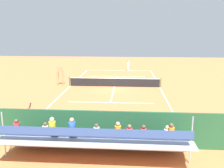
% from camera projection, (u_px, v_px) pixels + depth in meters
% --- Properties ---
extents(ground_plane, '(60.00, 60.00, 0.00)m').
position_uv_depth(ground_plane, '(115.00, 87.00, 26.73)').
color(ground_plane, '#D17542').
extents(court_line_markings, '(10.10, 22.20, 0.01)m').
position_uv_depth(court_line_markings, '(115.00, 86.00, 26.77)').
color(court_line_markings, white).
rests_on(court_line_markings, ground).
extents(tennis_net, '(10.30, 0.10, 1.07)m').
position_uv_depth(tennis_net, '(115.00, 82.00, 26.62)').
color(tennis_net, black).
rests_on(tennis_net, ground).
extents(backdrop_wall, '(18.00, 0.16, 2.00)m').
position_uv_depth(backdrop_wall, '(99.00, 128.00, 12.89)').
color(backdrop_wall, '#235633').
rests_on(backdrop_wall, ground).
extents(bleacher_stand, '(9.06, 2.40, 2.48)m').
position_uv_depth(bleacher_stand, '(97.00, 140.00, 11.61)').
color(bleacher_stand, '#B2B2B7').
rests_on(bleacher_stand, ground).
extents(umpire_chair, '(0.67, 0.67, 2.14)m').
position_uv_depth(umpire_chair, '(60.00, 74.00, 27.09)').
color(umpire_chair, '#A88456').
rests_on(umpire_chair, ground).
extents(courtside_bench, '(1.80, 0.40, 0.93)m').
position_uv_depth(courtside_bench, '(148.00, 132.00, 13.51)').
color(courtside_bench, '#9E754C').
rests_on(courtside_bench, ground).
extents(equipment_bag, '(0.90, 0.36, 0.36)m').
position_uv_depth(equipment_bag, '(111.00, 138.00, 13.62)').
color(equipment_bag, '#B22D2D').
rests_on(equipment_bag, ground).
extents(tennis_player, '(0.42, 0.55, 1.93)m').
position_uv_depth(tennis_player, '(128.00, 64.00, 36.74)').
color(tennis_player, white).
rests_on(tennis_player, ground).
extents(tennis_racket, '(0.40, 0.58, 0.03)m').
position_uv_depth(tennis_racket, '(122.00, 70.00, 37.74)').
color(tennis_racket, black).
rests_on(tennis_racket, ground).
extents(tennis_ball_near, '(0.07, 0.07, 0.07)m').
position_uv_depth(tennis_ball_near, '(132.00, 73.00, 34.93)').
color(tennis_ball_near, '#CCDB33').
rests_on(tennis_ball_near, ground).
extents(line_judge, '(0.39, 0.54, 1.93)m').
position_uv_depth(line_judge, '(29.00, 118.00, 14.35)').
color(line_judge, '#232328').
rests_on(line_judge, ground).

